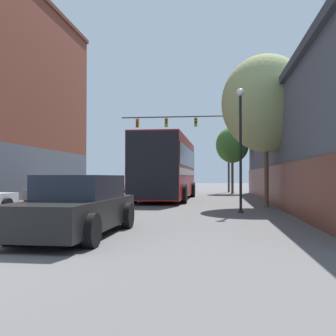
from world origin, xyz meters
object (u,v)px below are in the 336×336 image
at_px(traffic_signal_gantry, 192,133).
at_px(bus, 167,166).
at_px(hatchback_foreground, 78,207).
at_px(parked_car_left_mid, 112,185).
at_px(street_tree_far, 232,145).
at_px(parked_car_left_near, 52,191).
at_px(street_lamp, 241,145).
at_px(street_tree_near, 266,103).

bearing_deg(traffic_signal_gantry, bus, -93.70).
height_order(bus, traffic_signal_gantry, traffic_signal_gantry).
relative_size(hatchback_foreground, parked_car_left_mid, 1.12).
bearing_deg(traffic_signal_gantry, street_tree_far, -43.27).
xyz_separation_m(parked_car_left_near, parked_car_left_mid, (0.52, 10.67, 0.09)).
bearing_deg(parked_car_left_near, parked_car_left_mid, -5.97).
bearing_deg(street_lamp, hatchback_foreground, -123.08).
relative_size(street_lamp, street_tree_far, 0.88).
relative_size(traffic_signal_gantry, street_tree_near, 1.42).
bearing_deg(street_lamp, street_tree_near, 65.80).
distance_m(traffic_signal_gantry, street_tree_far, 4.88).
height_order(parked_car_left_mid, street_tree_near, street_tree_near).
xyz_separation_m(bus, street_lamp, (3.87, -8.06, 0.59)).
xyz_separation_m(traffic_signal_gantry, street_lamp, (3.10, -19.99, -2.72)).
bearing_deg(parked_car_left_near, hatchback_foreground, -156.91).
distance_m(bus, hatchback_foreground, 14.42).
bearing_deg(street_tree_far, bus, -115.56).
distance_m(parked_car_left_mid, traffic_signal_gantry, 8.71).
relative_size(bus, parked_car_left_mid, 2.50).
height_order(bus, hatchback_foreground, bus).
xyz_separation_m(bus, parked_car_left_mid, (-5.61, 8.25, -1.35)).
height_order(bus, parked_car_left_mid, bus).
height_order(bus, parked_car_left_near, bus).
relative_size(bus, hatchback_foreground, 2.23).
distance_m(parked_car_left_near, parked_car_left_mid, 10.68).
relative_size(bus, street_lamp, 2.21).
bearing_deg(street_tree_near, hatchback_foreground, -120.44).
bearing_deg(traffic_signal_gantry, hatchback_foreground, -92.18).
relative_size(parked_car_left_near, street_tree_far, 0.73).
bearing_deg(street_tree_far, hatchback_foreground, -100.79).
relative_size(parked_car_left_near, street_lamp, 0.83).
distance_m(bus, street_tree_far, 9.86).
xyz_separation_m(parked_car_left_mid, street_lamp, (9.48, -16.31, 1.93)).
bearing_deg(street_lamp, bus, 115.64).
height_order(traffic_signal_gantry, street_lamp, traffic_signal_gantry).
xyz_separation_m(bus, hatchback_foreground, (-0.23, -14.35, -1.33)).
distance_m(bus, parked_car_left_mid, 10.07).
bearing_deg(bus, street_lamp, -154.00).
bearing_deg(street_tree_near, street_tree_far, 94.13).
height_order(street_lamp, street_tree_near, street_tree_near).
bearing_deg(traffic_signal_gantry, parked_car_left_mid, -150.03).
bearing_deg(parked_car_left_near, bus, -71.65).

